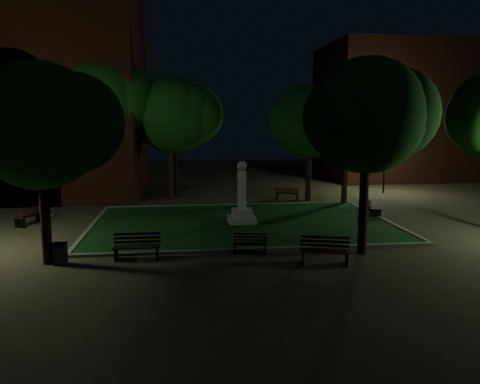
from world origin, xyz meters
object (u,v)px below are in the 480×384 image
Objects in this scene: bench_west_near at (137,247)px; bench_right_side at (371,207)px; monument at (242,206)px; bench_near_right at (325,251)px; bench_left_side at (31,216)px; bench_near_left at (250,244)px; bench_far_side at (287,194)px; bicycle at (43,209)px; trash_bin at (60,254)px.

bench_west_near and bench_right_side have the same top height.
monument is at bearing 49.82° from bench_west_near.
bench_right_side is (5.24, 8.32, -0.01)m from bench_near_right.
bench_west_near reaches higher than bench_left_side.
bench_left_side reaches higher than bench_near_left.
monument reaches higher than bench_far_side.
bicycle is at bearing 35.60° from bench_far_side.
bench_near_left is at bearing 139.90° from bench_right_side.
bench_left_side is at bearing 163.36° from bench_near_right.
bench_near_left is 10.21m from bench_right_side.
bench_near_right is at bearing 157.68° from bench_right_side.
bench_west_near is 10.63m from bicycle.
bench_near_left is at bearing 4.11° from bench_west_near.
bench_left_side is at bearing -170.65° from bicycle.
bench_left_side is 15.66m from bench_far_side.
bench_west_near is at bearing 128.96° from bench_right_side.
bench_near_right is at bearing -72.30° from monument.
bench_near_left is at bearing 5.29° from trash_bin.
bench_left_side is 2.24× the size of trash_bin.
bench_near_right is 1.28× the size of bicycle.
monument is at bearing 123.19° from bench_near_right.
bench_far_side reaches higher than trash_bin.
bench_near_left is 0.81× the size of bench_west_near.
bench_left_side is 1.11× the size of bench_far_side.
trash_bin is (-11.47, -12.63, 0.01)m from bench_far_side.
bench_near_right is 16.61m from bicycle.
bench_west_near is 0.99× the size of bench_left_side.
bench_west_near is at bearing 64.67° from bench_left_side.
bench_near_right is 1.06× the size of bench_left_side.
bench_near_right is 1.18× the size of bench_far_side.
bench_left_side is (-10.78, 1.12, -0.51)m from monument.
bench_near_right reaches higher than bicycle.
bicycle is (-14.69, -3.46, -0.01)m from bench_far_side.
bench_near_left is 4.50m from bench_west_near.
bench_right_side is (7.82, 6.57, 0.10)m from bench_near_left.
monument reaches higher than bench_near_left.
bench_west_near is at bearing -165.43° from bench_near_left.
bench_near_right is 1.07× the size of bench_west_near.
bench_right_side is 18.42m from bicycle.
bench_right_side reaches higher than trash_bin.
bench_near_right reaches higher than bench_west_near.
bicycle is at bearing 93.87° from bench_right_side.
bench_right_side reaches higher than bench_far_side.
bench_far_side is (3.87, 6.64, -0.55)m from monument.
bicycle is (-6.00, 8.78, -0.07)m from bench_west_near.
bench_far_side is (8.69, 12.24, -0.06)m from bench_west_near.
bench_right_side is at bearing -87.64° from bicycle.
bench_left_side is 7.79m from trash_bin.
bicycle is at bearing 124.91° from bench_west_near.
bench_near_right is 15.40m from bench_left_side.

